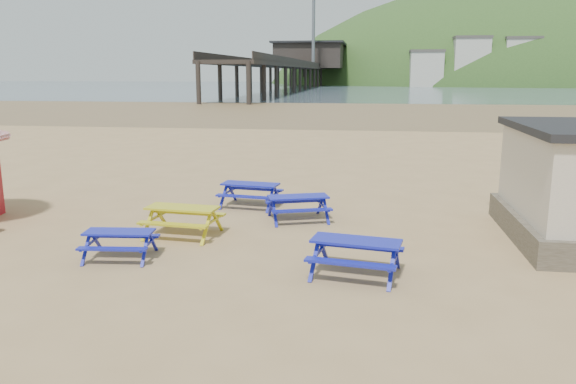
# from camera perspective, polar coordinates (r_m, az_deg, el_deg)

# --- Properties ---
(ground) EXTENTS (400.00, 400.00, 0.00)m
(ground) POSITION_cam_1_polar(r_m,az_deg,el_deg) (15.59, -2.79, -4.68)
(ground) COLOR tan
(ground) RESTS_ON ground
(wet_sand) EXTENTS (400.00, 400.00, 0.00)m
(wet_sand) POSITION_cam_1_polar(r_m,az_deg,el_deg) (69.86, 5.90, 8.29)
(wet_sand) COLOR olive
(wet_sand) RESTS_ON ground
(sea) EXTENTS (400.00, 400.00, 0.00)m
(sea) POSITION_cam_1_polar(r_m,az_deg,el_deg) (184.73, 7.45, 10.54)
(sea) COLOR #435460
(sea) RESTS_ON ground
(picnic_table_blue_a) EXTENTS (2.21, 1.99, 0.77)m
(picnic_table_blue_a) POSITION_cam_1_polar(r_m,az_deg,el_deg) (17.31, 1.04, -1.64)
(picnic_table_blue_a) COLOR #1029A3
(picnic_table_blue_a) RESTS_ON ground
(picnic_table_blue_b) EXTENTS (2.11, 1.79, 0.80)m
(picnic_table_blue_b) POSITION_cam_1_polar(r_m,az_deg,el_deg) (19.14, -3.84, -0.29)
(picnic_table_blue_b) COLOR #1029A3
(picnic_table_blue_b) RESTS_ON ground
(picnic_table_blue_d) EXTENTS (1.78, 1.49, 0.70)m
(picnic_table_blue_d) POSITION_cam_1_polar(r_m,az_deg,el_deg) (14.42, -16.70, -5.14)
(picnic_table_blue_d) COLOR #1029A3
(picnic_table_blue_d) RESTS_ON ground
(picnic_table_blue_e) EXTENTS (2.22, 1.91, 0.83)m
(picnic_table_blue_e) POSITION_cam_1_polar(r_m,az_deg,el_deg) (12.77, 6.91, -6.62)
(picnic_table_blue_e) COLOR #1029A3
(picnic_table_blue_e) RESTS_ON ground
(picnic_table_yellow) EXTENTS (2.13, 1.78, 0.83)m
(picnic_table_yellow) POSITION_cam_1_polar(r_m,az_deg,el_deg) (15.94, -10.63, -2.94)
(picnic_table_yellow) COLOR #C9CF12
(picnic_table_yellow) RESTS_ON ground
(pier) EXTENTS (24.00, 220.00, 39.29)m
(pier) POSITION_cam_1_polar(r_m,az_deg,el_deg) (194.01, 2.09, 12.31)
(pier) COLOR black
(pier) RESTS_ON ground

